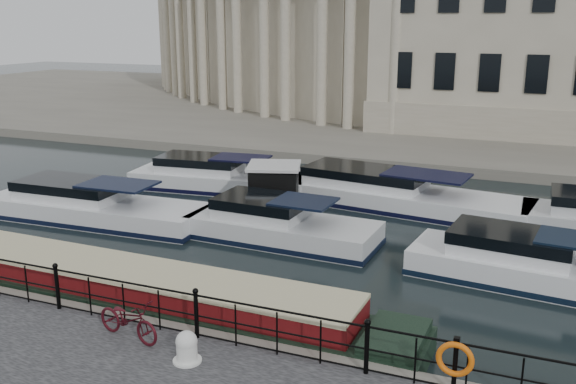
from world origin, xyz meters
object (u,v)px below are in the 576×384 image
Objects in this scene: bicycle at (128,319)px; narrowboat at (129,296)px; life_ring_post at (455,360)px; mooring_bollard at (187,347)px; harbour_hut at (274,193)px.

narrowboat is (-1.68, 2.26, -0.66)m from bicycle.
life_ring_post is (7.19, 0.52, 0.27)m from bicycle.
life_ring_post reaches higher than mooring_bollard.
mooring_bollard is 0.58× the size of life_ring_post.
mooring_bollard is at bearing -90.56° from bicycle.
life_ring_post is at bearing -74.45° from bicycle.
life_ring_post is (5.43, 0.89, 0.42)m from mooring_bollard.
bicycle is at bearing -175.90° from life_ring_post.
mooring_bollard is 5.52m from life_ring_post.
life_ring_post is at bearing 9.30° from mooring_bollard.
mooring_bollard is 0.21× the size of harbour_hut.
bicycle reaches higher than mooring_bollard.
narrowboat is (-3.43, 2.64, -0.51)m from mooring_bollard.
harbour_hut is at bearing 128.04° from life_ring_post.
harbour_hut is (-3.19, 11.91, 0.07)m from mooring_bollard.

